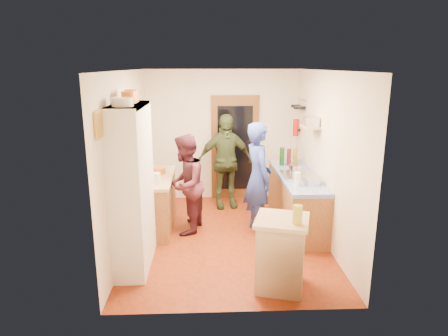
{
  "coord_description": "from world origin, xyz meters",
  "views": [
    {
      "loc": [
        -0.3,
        -5.91,
        2.68
      ],
      "look_at": [
        -0.05,
        0.15,
        1.11
      ],
      "focal_mm": 32.0,
      "sensor_mm": 36.0,
      "label": 1
    }
  ],
  "objects": [
    {
      "name": "bottle_a",
      "position": [
        1.05,
        1.11,
        1.07
      ],
      "size": [
        0.1,
        0.1,
        0.33
      ],
      "primitive_type": "cylinder",
      "rotation": [
        0.0,
        0.0,
        0.21
      ],
      "color": "#143F14",
      "rests_on": "right_counter_top"
    },
    {
      "name": "floor",
      "position": [
        0.0,
        0.0,
        -0.01
      ],
      "size": [
        3.0,
        4.0,
        0.02
      ],
      "primitive_type": "cube",
      "color": "maroon",
      "rests_on": "ground"
    },
    {
      "name": "bottle_c",
      "position": [
        1.31,
        1.17,
        1.05
      ],
      "size": [
        0.09,
        0.09,
        0.3
      ],
      "primitive_type": "cylinder",
      "rotation": [
        0.0,
        0.0,
        0.16
      ],
      "color": "olive",
      "rests_on": "right_counter_top"
    },
    {
      "name": "hutch_top_shelf",
      "position": [
        -1.3,
        -0.8,
        2.18
      ],
      "size": [
        0.4,
        1.14,
        0.04
      ],
      "primitive_type": "cube",
      "color": "silver",
      "rests_on": "hutch_body"
    },
    {
      "name": "island_top",
      "position": [
        0.58,
        -1.51,
        0.89
      ],
      "size": [
        0.77,
        0.77,
        0.05
      ],
      "primitive_type": "cube",
      "rotation": [
        0.0,
        0.0,
        -0.28
      ],
      "color": "tan",
      "rests_on": "island_base"
    },
    {
      "name": "wall_left",
      "position": [
        -1.51,
        0.0,
        1.3
      ],
      "size": [
        0.02,
        4.0,
        2.6
      ],
      "primitive_type": "cube",
      "color": "beige",
      "rests_on": "ground"
    },
    {
      "name": "mixing_bowl",
      "position": [
        1.3,
        -0.11,
        0.95
      ],
      "size": [
        0.31,
        0.31,
        0.1
      ],
      "primitive_type": "cylinder",
      "rotation": [
        0.0,
        0.0,
        0.18
      ],
      "color": "silver",
      "rests_on": "right_counter_top"
    },
    {
      "name": "door_frame",
      "position": [
        0.25,
        1.97,
        1.05
      ],
      "size": [
        0.95,
        0.06,
        2.1
      ],
      "primitive_type": "cube",
      "color": "brown",
      "rests_on": "ground"
    },
    {
      "name": "picture_frame",
      "position": [
        -1.48,
        -1.55,
        2.05
      ],
      "size": [
        0.03,
        0.25,
        0.3
      ],
      "primitive_type": "cube",
      "color": "gold",
      "rests_on": "wall_left"
    },
    {
      "name": "chopping_board",
      "position": [
        -1.18,
        0.92,
        0.91
      ],
      "size": [
        0.35,
        0.3,
        0.02
      ],
      "primitive_type": "cube",
      "rotation": [
        0.0,
        0.0,
        -0.31
      ],
      "color": "tan",
      "rests_on": "left_counter_top"
    },
    {
      "name": "cutting_board",
      "position": [
        0.54,
        -1.45,
        0.9
      ],
      "size": [
        0.41,
        0.36,
        0.02
      ],
      "primitive_type": "cube",
      "rotation": [
        0.0,
        0.0,
        -0.28
      ],
      "color": "white",
      "rests_on": "island_top"
    },
    {
      "name": "paper_towel",
      "position": [
        1.05,
        -0.17,
        1.01
      ],
      "size": [
        0.1,
        0.1,
        0.21
      ],
      "primitive_type": "cylinder",
      "rotation": [
        0.0,
        0.0,
        -0.01
      ],
      "color": "white",
      "rests_on": "right_counter_top"
    },
    {
      "name": "island_base",
      "position": [
        0.58,
        -1.51,
        0.43
      ],
      "size": [
        0.68,
        0.68,
        0.86
      ],
      "primitive_type": "cube",
      "rotation": [
        0.0,
        0.0,
        -0.28
      ],
      "color": "tan",
      "rests_on": "ground"
    },
    {
      "name": "pan_hang_a",
      "position": [
        1.4,
        1.35,
        1.92
      ],
      "size": [
        0.18,
        0.18,
        0.05
      ],
      "primitive_type": "cylinder",
      "color": "black",
      "rests_on": "pan_rail"
    },
    {
      "name": "ext_bracket",
      "position": [
        1.47,
        1.7,
        1.45
      ],
      "size": [
        0.06,
        0.1,
        0.04
      ],
      "primitive_type": "cube",
      "color": "black",
      "rests_on": "wall_right"
    },
    {
      "name": "orange_pot_a",
      "position": [
        -1.3,
        -0.7,
        2.28
      ],
      "size": [
        0.19,
        0.19,
        0.15
      ],
      "primitive_type": "cylinder",
      "color": "orange",
      "rests_on": "hutch_top_shelf"
    },
    {
      "name": "wall_shelf",
      "position": [
        1.37,
        0.45,
        1.7
      ],
      "size": [
        0.26,
        0.42,
        0.03
      ],
      "primitive_type": "cube",
      "color": "tan",
      "rests_on": "wall_right"
    },
    {
      "name": "pot_on_hob",
      "position": [
        1.15,
        0.46,
        1.0
      ],
      "size": [
        0.19,
        0.19,
        0.13
      ],
      "primitive_type": "cylinder",
      "color": "silver",
      "rests_on": "hob"
    },
    {
      "name": "pan_rail",
      "position": [
        1.46,
        1.52,
        2.05
      ],
      "size": [
        0.02,
        0.65,
        0.02
      ],
      "primitive_type": "cylinder",
      "rotation": [
        1.57,
        0.0,
        0.0
      ],
      "color": "silver",
      "rests_on": "wall_right"
    },
    {
      "name": "left_counter_top",
      "position": [
        -1.2,
        0.45,
        0.88
      ],
      "size": [
        0.64,
        1.44,
        0.05
      ],
      "primitive_type": "cube",
      "color": "tan",
      "rests_on": "left_counter_base"
    },
    {
      "name": "person_left",
      "position": [
        -0.63,
        0.29,
        0.81
      ],
      "size": [
        0.77,
        0.9,
        1.62
      ],
      "primitive_type": "imported",
      "rotation": [
        0.0,
        0.0,
        -1.79
      ],
      "color": "#461B26",
      "rests_on": "ground"
    },
    {
      "name": "oil_jar",
      "position": [
        0.72,
        -1.67,
        1.02
      ],
      "size": [
        0.14,
        0.14,
        0.22
      ],
      "primitive_type": "cylinder",
      "rotation": [
        0.0,
        0.0,
        -0.28
      ],
      "color": "#AD9E2D",
      "rests_on": "island_top"
    },
    {
      "name": "person_hob",
      "position": [
        0.55,
        0.23,
        0.91
      ],
      "size": [
        0.58,
        0.75,
        1.81
      ],
      "primitive_type": "imported",
      "rotation": [
        0.0,
        0.0,
        1.81
      ],
      "color": "navy",
      "rests_on": "ground"
    },
    {
      "name": "wall_front",
      "position": [
        0.0,
        -2.01,
        1.3
      ],
      "size": [
        3.0,
        0.02,
        2.6
      ],
      "primitive_type": "cube",
      "color": "beige",
      "rests_on": "ground"
    },
    {
      "name": "person_back",
      "position": [
        0.04,
        1.45,
        0.9
      ],
      "size": [
        1.12,
        0.62,
        1.8
      ],
      "primitive_type": "imported",
      "rotation": [
        0.0,
        0.0,
        0.18
      ],
      "color": "#333F22",
      "rests_on": "ground"
    },
    {
      "name": "ceiling",
      "position": [
        0.0,
        0.0,
        2.61
      ],
      "size": [
        3.0,
        4.0,
        0.02
      ],
      "primitive_type": "cube",
      "color": "silver",
      "rests_on": "ground"
    },
    {
      "name": "right_counter_base",
      "position": [
        1.2,
        0.5,
        0.42
      ],
      "size": [
        0.6,
        2.2,
        0.84
      ],
      "primitive_type": "cube",
      "color": "#9C6534",
      "rests_on": "ground"
    },
    {
      "name": "toaster",
      "position": [
        -1.15,
        0.06,
        0.98
      ],
      "size": [
        0.22,
        0.15,
        0.16
      ],
      "primitive_type": "cube",
      "rotation": [
        0.0,
        0.0,
        -0.04
      ],
      "color": "white",
      "rests_on": "left_counter_top"
    },
    {
      "name": "right_counter_top",
      "position": [
        1.2,
        0.5,
        0.87
      ],
      "size": [
        0.62,
        2.22,
        0.06
      ],
      "primitive_type": "cube",
      "color": "#1434A7",
      "rests_on": "right_counter_base"
    },
    {
      "name": "hob",
      "position": [
        1.2,
        0.33,
        0.92
      ],
      "size": [
        0.55,
        0.58,
        0.04
      ],
      "primitive_type": "cube",
      "color": "silver",
      "rests_on": "right_counter_top"
    },
    {
      "name": "kettle",
      "position": [
        -1.25,
        0.26,
        0.98
      ],
      "size": [
        0.16,
        0.16,
        0.16
      ],
      "primitive_type": "cylinder",
      "rotation": [
        0.0,
        0.0,
        -0.12
      ],
      "color": "white",
      "rests_on": "left_counter_top"
    },
    {
      "name": "fire_extinguisher",
      "position": [
        1.41,
        1.7,
        1.5
      ],
      "size": [
        0.11,
        0.11,
        0.32
      ],
      "primitive_type": "cylinder",
      "color": "red",
      "rests_on": "wall_right"
    },
    {
      "name": "bottle_b",
      "position": [
        1.18,
        1.12,
        1.05
      ],
      "size": [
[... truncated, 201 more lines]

